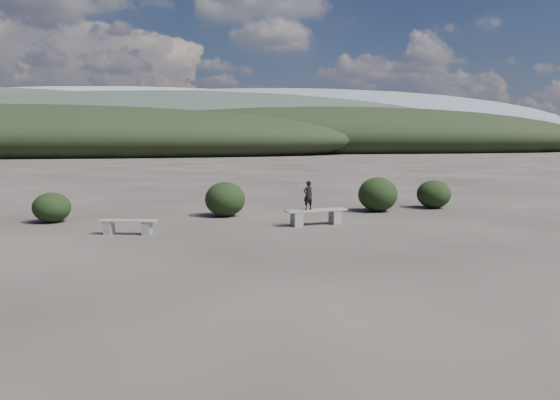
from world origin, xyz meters
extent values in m
plane|color=#2F2925|center=(0.00, 0.00, 0.00)|extent=(1200.00, 1200.00, 0.00)
cube|color=slate|center=(-3.90, 5.60, 0.18)|extent=(0.30, 0.36, 0.36)
cube|color=slate|center=(-2.86, 5.34, 0.18)|extent=(0.30, 0.36, 0.36)
cube|color=gray|center=(-3.38, 5.47, 0.38)|extent=(1.66, 0.73, 0.05)
cube|color=slate|center=(1.55, 6.02, 0.22)|extent=(0.34, 0.43, 0.44)
cube|color=slate|center=(2.84, 6.28, 0.22)|extent=(0.34, 0.43, 0.44)
cube|color=gray|center=(2.20, 6.15, 0.46)|extent=(2.01, 0.78, 0.05)
imported|color=black|center=(1.92, 6.10, 0.94)|extent=(0.38, 0.31, 0.89)
ellipsoid|color=black|center=(-5.97, 8.23, 0.48)|extent=(1.18, 1.18, 0.97)
ellipsoid|color=black|center=(-0.41, 8.66, 0.60)|extent=(1.39, 1.39, 1.19)
ellipsoid|color=black|center=(5.24, 8.95, 0.63)|extent=(1.45, 1.45, 1.27)
ellipsoid|color=black|center=(7.73, 9.50, 0.54)|extent=(1.30, 1.30, 1.08)
ellipsoid|color=black|center=(-25.00, 90.00, 2.70)|extent=(110.00, 40.00, 12.00)
ellipsoid|color=black|center=(35.00, 110.00, 3.15)|extent=(120.00, 44.00, 14.00)
ellipsoid|color=#2D372D|center=(0.00, 160.00, 5.40)|extent=(190.00, 64.00, 24.00)
ellipsoid|color=slate|center=(70.00, 300.00, 9.90)|extent=(340.00, 110.00, 44.00)
ellipsoid|color=gray|center=(-30.00, 400.00, 12.60)|extent=(460.00, 140.00, 56.00)
camera|label=1|loc=(-1.92, -10.07, 2.60)|focal=35.00mm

